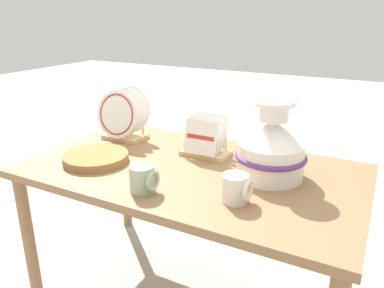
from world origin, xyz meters
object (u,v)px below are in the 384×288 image
(dish_rack_round_plates, at_px, (123,119))
(wicker_charger_stack, at_px, (96,158))
(dish_rack_square_plates, at_px, (206,143))
(mug_sage_glaze, at_px, (143,179))
(ceramic_vase, at_px, (271,147))
(mug_cream_glaze, at_px, (236,188))

(dish_rack_round_plates, height_order, wicker_charger_stack, dish_rack_round_plates)
(dish_rack_round_plates, bearing_deg, dish_rack_square_plates, -0.43)
(wicker_charger_stack, bearing_deg, dish_rack_square_plates, 37.25)
(wicker_charger_stack, distance_m, mug_sage_glaze, 0.40)
(dish_rack_round_plates, distance_m, mug_sage_glaze, 0.65)
(dish_rack_round_plates, xyz_separation_m, wicker_charger_stack, (0.08, -0.31, -0.09))
(ceramic_vase, bearing_deg, dish_rack_square_plates, 163.34)
(ceramic_vase, bearing_deg, mug_sage_glaze, -137.04)
(dish_rack_round_plates, xyz_separation_m, dish_rack_square_plates, (0.49, -0.00, -0.05))
(dish_rack_square_plates, distance_m, mug_sage_glaze, 0.46)
(ceramic_vase, bearing_deg, mug_cream_glaze, -99.16)
(dish_rack_square_plates, bearing_deg, wicker_charger_stack, -142.75)
(dish_rack_square_plates, relative_size, mug_sage_glaze, 2.13)
(dish_rack_square_plates, xyz_separation_m, mug_sage_glaze, (-0.04, -0.46, -0.01))
(dish_rack_square_plates, xyz_separation_m, wicker_charger_stack, (-0.41, -0.31, -0.04))
(dish_rack_round_plates, bearing_deg, ceramic_vase, -7.26)
(mug_sage_glaze, xyz_separation_m, mug_cream_glaze, (0.34, 0.09, 0.00))
(wicker_charger_stack, bearing_deg, dish_rack_round_plates, 104.90)
(dish_rack_square_plates, bearing_deg, mug_cream_glaze, -50.89)
(wicker_charger_stack, xyz_separation_m, mug_sage_glaze, (0.37, -0.15, 0.03))
(mug_cream_glaze, bearing_deg, dish_rack_square_plates, 129.11)
(ceramic_vase, relative_size, wicker_charger_stack, 1.11)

